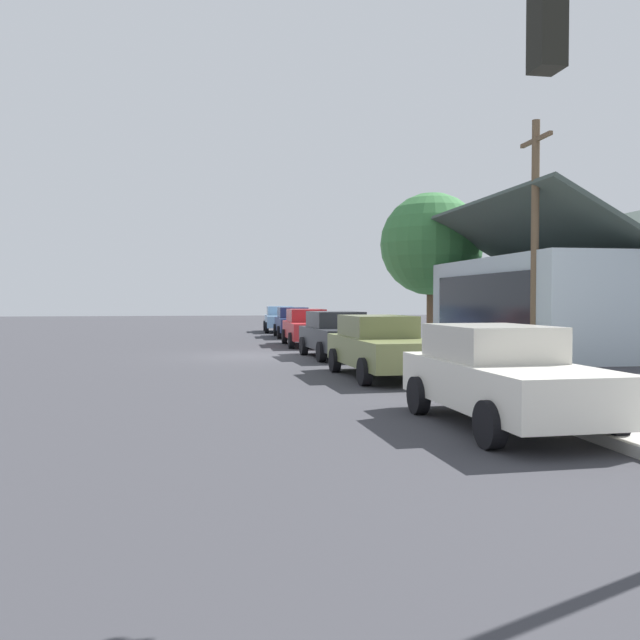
{
  "coord_description": "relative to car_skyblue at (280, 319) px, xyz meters",
  "views": [
    {
      "loc": [
        23.62,
        -1.89,
        2.01
      ],
      "look_at": [
        -2.02,
        2.67,
        1.21
      ],
      "focal_mm": 37.28,
      "sensor_mm": 36.0,
      "label": 1
    }
  ],
  "objects": [
    {
      "name": "car_charcoal",
      "position": [
        18.52,
        -0.13,
        0.0
      ],
      "size": [
        4.57,
        2.28,
        1.59
      ],
      "rotation": [
        0.0,
        0.0,
        0.05
      ],
      "color": "#2D3035",
      "rests_on": "ground"
    },
    {
      "name": "car_ivory",
      "position": [
        31.15,
        -0.08,
        0.0
      ],
      "size": [
        4.54,
        2.11,
        1.59
      ],
      "rotation": [
        0.0,
        0.0,
        0.02
      ],
      "color": "silver",
      "rests_on": "ground"
    },
    {
      "name": "storefront_building",
      "position": [
        17.99,
        9.12,
        1.1
      ],
      "size": [
        10.71,
        7.92,
        5.69
      ],
      "color": "#ADBCC6",
      "rests_on": "ground"
    },
    {
      "name": "shade_tree",
      "position": [
        10.94,
        5.96,
        3.8
      ],
      "size": [
        4.84,
        4.84,
        7.05
      ],
      "color": "brown",
      "rests_on": "ground"
    },
    {
      "name": "car_navy",
      "position": [
        5.8,
        0.04,
        -0.0
      ],
      "size": [
        4.62,
        2.06,
        1.59
      ],
      "rotation": [
        0.0,
        0.0,
        -0.04
      ],
      "color": "navy",
      "rests_on": "ground"
    },
    {
      "name": "utility_pole_wooden",
      "position": [
        22.01,
        5.34,
        3.11
      ],
      "size": [
        1.8,
        0.24,
        7.5
      ],
      "color": "brown",
      "rests_on": "ground"
    },
    {
      "name": "sidewalk_curb",
      "position": [
        17.38,
        2.74,
        -0.73
      ],
      "size": [
        60.0,
        4.2,
        0.16
      ],
      "primitive_type": "cube",
      "color": "#B2AFA8",
      "rests_on": "ground"
    },
    {
      "name": "car_skyblue",
      "position": [
        0.0,
        0.0,
        0.0
      ],
      "size": [
        4.7,
        2.17,
        1.59
      ],
      "rotation": [
        0.0,
        0.0,
        -0.06
      ],
      "color": "#8CB7E0",
      "rests_on": "ground"
    },
    {
      "name": "car_cherry",
      "position": [
        12.41,
        -0.25,
        0.0
      ],
      "size": [
        4.93,
        2.04,
        1.59
      ],
      "rotation": [
        0.0,
        0.0,
        -0.03
      ],
      "color": "red",
      "rests_on": "ground"
    },
    {
      "name": "fire_hydrant_red",
      "position": [
        27.24,
        1.34,
        -0.32
      ],
      "size": [
        0.22,
        0.22,
        0.71
      ],
      "color": "red",
      "rests_on": "sidewalk_curb"
    },
    {
      "name": "ground_plane",
      "position": [
        17.38,
        -2.86,
        -0.81
      ],
      "size": [
        120.0,
        120.0,
        0.0
      ],
      "primitive_type": "plane",
      "color": "#38383D"
    },
    {
      "name": "car_olive",
      "position": [
        24.39,
        -0.19,
        0.0
      ],
      "size": [
        4.83,
        2.16,
        1.59
      ],
      "rotation": [
        0.0,
        0.0,
        0.04
      ],
      "color": "olive",
      "rests_on": "ground"
    }
  ]
}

